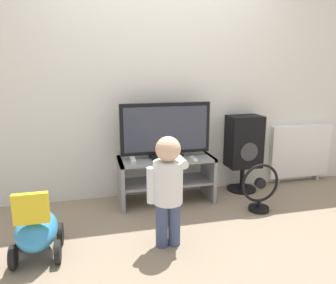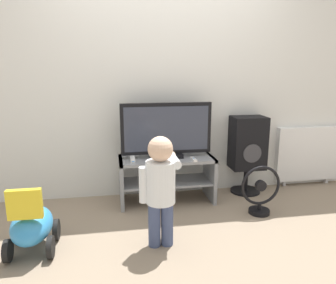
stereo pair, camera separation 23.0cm
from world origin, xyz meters
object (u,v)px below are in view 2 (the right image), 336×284
Objects in this scene: remote_primary at (194,159)px; child at (161,183)px; radiator at (308,154)px; television at (166,131)px; game_console at (133,159)px; ride_on_toy at (32,225)px; speaker_tower at (248,145)px; floor_fan at (260,192)px.

child reaches higher than remote_primary.
television is at bearing -173.47° from radiator.
game_console is at bearing 172.82° from remote_primary.
game_console is at bearing -165.02° from television.
television is at bearing 33.61° from ride_on_toy.
child reaches higher than ride_on_toy.
speaker_tower is 0.65m from floor_fan.
child is at bearing -139.53° from speaker_tower.
remote_primary is 0.15× the size of child.
television is 1.92× the size of floor_fan.
remote_primary is at bearing -7.18° from game_console.
child is at bearing -151.15° from radiator.
child is 1.12× the size of radiator.
television reaches higher than floor_fan.
ride_on_toy is 3.10m from radiator.
child is 1.03× the size of speaker_tower.
radiator is (1.94, 1.07, -0.15)m from child.
radiator is (1.75, 0.20, -0.38)m from television.
child is 2.22m from radiator.
game_console is 1.29m from floor_fan.
ride_on_toy is at bearing -157.52° from speaker_tower.
floor_fan is at bearing 8.93° from ride_on_toy.
radiator reaches higher than game_console.
radiator is (2.93, 0.99, 0.17)m from ride_on_toy.
speaker_tower reaches higher than ride_on_toy.
ride_on_toy is at bearing -171.07° from floor_fan.
ride_on_toy is (-1.43, -0.62, -0.28)m from remote_primary.
speaker_tower reaches higher than floor_fan.
television is 1.07× the size of speaker_tower.
remote_primary is 1.55m from radiator.
game_console is 0.18× the size of child.
speaker_tower is 1.09× the size of radiator.
television is 1.11m from floor_fan.
floor_fan is at bearing -17.29° from game_console.
game_console is 0.29× the size of ride_on_toy.
floor_fan is (1.03, 0.40, -0.31)m from child.
television is 1.52m from ride_on_toy.
ride_on_toy reaches higher than floor_fan.
ride_on_toy is at bearing -156.78° from remote_primary.
remote_primary is at bearing 23.22° from ride_on_toy.
remote_primary is (0.61, -0.08, -0.01)m from game_console.
speaker_tower is at bearing 22.48° from ride_on_toy.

